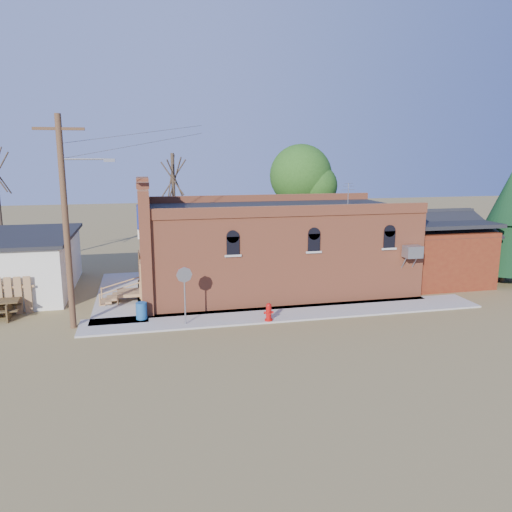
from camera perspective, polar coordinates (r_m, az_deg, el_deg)
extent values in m
plane|color=olive|center=(22.51, 0.84, -7.62)|extent=(120.00, 120.00, 0.00)
cube|color=#9E9991|center=(23.70, 3.87, -6.56)|extent=(19.00, 2.20, 0.08)
cube|color=#9E9991|center=(27.69, -15.01, -4.28)|extent=(2.60, 10.00, 0.08)
cube|color=#B85B38|center=(27.58, 2.19, 0.77)|extent=(14.00, 7.00, 4.50)
cube|color=black|center=(27.25, 2.23, 5.53)|extent=(13.80, 6.80, 0.12)
cube|color=#B85B38|center=(26.55, -12.56, 1.51)|extent=(0.50, 7.40, 5.80)
cube|color=navy|center=(25.20, -13.32, 3.49)|extent=(0.08, 1.10, 1.56)
cube|color=gray|center=(26.25, 17.47, 0.48)|extent=(0.85, 0.65, 0.60)
cube|color=#5F1D10|center=(31.49, 19.12, 0.28)|extent=(5.00, 6.00, 3.20)
cylinder|color=#492C1D|center=(22.28, -20.90, 3.34)|extent=(0.26, 0.26, 9.00)
cube|color=#492C1D|center=(22.13, -21.63, 13.38)|extent=(2.00, 0.12, 0.12)
cylinder|color=gray|center=(21.99, -19.05, 10.43)|extent=(1.80, 0.08, 0.08)
cube|color=gray|center=(21.91, -16.40, 10.46)|extent=(0.45, 0.22, 0.14)
cylinder|color=#49372A|center=(33.93, -9.34, 5.19)|extent=(0.24, 0.24, 7.50)
cylinder|color=#49372A|center=(36.16, 5.06, 4.72)|extent=(0.28, 0.28, 6.30)
sphere|color=#234D16|center=(35.94, 5.14, 9.15)|extent=(4.40, 4.40, 4.40)
cylinder|color=#49372A|center=(32.81, 26.34, -1.65)|extent=(0.30, 0.30, 1.20)
cone|color=black|center=(32.35, 26.78, 3.19)|extent=(3.60, 3.60, 5.50)
cone|color=black|center=(32.19, 27.03, 6.01)|extent=(2.41, 2.41, 3.00)
cylinder|color=#AA0B09|center=(22.53, 1.46, -7.30)|extent=(0.40, 0.40, 0.07)
cylinder|color=#AA0B09|center=(22.43, 1.46, -6.48)|extent=(0.27, 0.27, 0.61)
sphere|color=#AA0B09|center=(22.33, 1.47, -5.71)|extent=(0.24, 0.24, 0.24)
cylinder|color=#AA0B09|center=(22.28, 1.56, -6.59)|extent=(0.13, 0.15, 0.11)
cylinder|color=#AA0B09|center=(22.39, 1.07, -6.50)|extent=(0.15, 0.13, 0.11)
cylinder|color=#AA0B09|center=(22.46, 1.85, -6.44)|extent=(0.15, 0.13, 0.11)
cylinder|color=gray|center=(21.97, -8.13, -4.81)|extent=(0.08, 0.08, 2.33)
cylinder|color=gray|center=(21.68, -8.20, -2.14)|extent=(0.70, 0.11, 0.70)
cylinder|color=#AA0910|center=(21.72, -8.21, -2.11)|extent=(0.70, 0.11, 0.70)
cylinder|color=#1A4D84|center=(23.22, -12.95, -6.12)|extent=(0.59, 0.59, 0.76)
cube|color=#4A381D|center=(25.63, -26.12, -5.50)|extent=(0.16, 1.60, 0.80)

